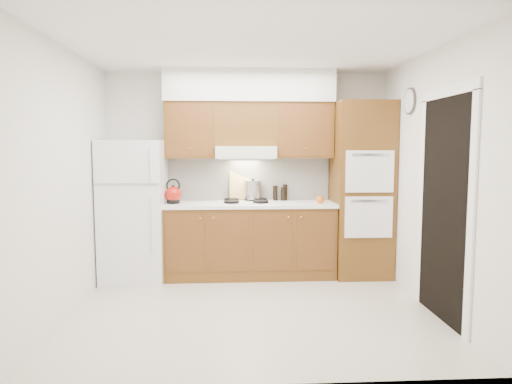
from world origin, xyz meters
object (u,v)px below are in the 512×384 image
stock_pot (253,190)px  fridge (134,211)px  oven_cabinet (361,190)px  kettle (173,195)px

stock_pot → fridge: bearing=-171.1°
oven_cabinet → kettle: 2.37m
fridge → kettle: fridge is taller
kettle → stock_pot: stock_pot is taller
kettle → stock_pot: (1.00, 0.19, 0.03)m
fridge → oven_cabinet: 2.86m
kettle → stock_pot: bearing=29.2°
kettle → fridge: bearing=-157.3°
fridge → kettle: bearing=4.5°
oven_cabinet → fridge: bearing=-179.3°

